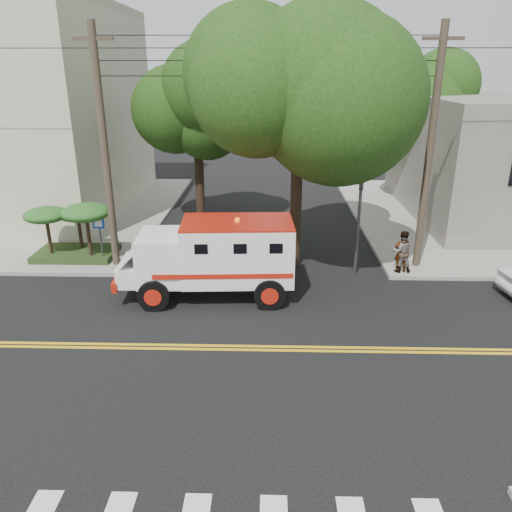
{
  "coord_description": "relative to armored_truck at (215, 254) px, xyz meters",
  "views": [
    {
      "loc": [
        0.47,
        -12.32,
        7.5
      ],
      "look_at": [
        0.04,
        3.19,
        1.6
      ],
      "focal_mm": 35.0,
      "sensor_mm": 36.0,
      "label": 1
    }
  ],
  "objects": [
    {
      "name": "pedestrian_a",
      "position": [
        6.86,
        2.04,
        -0.62
      ],
      "size": [
        0.57,
        0.38,
        1.54
      ],
      "primitive_type": "imported",
      "rotation": [
        0.0,
        0.0,
        3.11
      ],
      "color": "gray",
      "rests_on": "sidewalk_ne"
    },
    {
      "name": "tree_main",
      "position": [
        3.3,
        2.74,
        5.66
      ],
      "size": [
        6.08,
        5.7,
        9.85
      ],
      "color": "black",
      "rests_on": "ground"
    },
    {
      "name": "accessibility_sign",
      "position": [
        -4.84,
        2.71,
        -0.17
      ],
      "size": [
        0.45,
        0.1,
        2.02
      ],
      "color": "#3F3F42",
      "rests_on": "ground"
    },
    {
      "name": "utility_pole_left",
      "position": [
        -4.24,
        2.54,
        2.96
      ],
      "size": [
        0.28,
        0.28,
        9.0
      ],
      "primitive_type": "cylinder",
      "color": "#382D23",
      "rests_on": "ground"
    },
    {
      "name": "armored_truck",
      "position": [
        0.0,
        0.0,
        0.0
      ],
      "size": [
        6.06,
        2.68,
        2.71
      ],
      "rotation": [
        0.0,
        0.0,
        0.05
      ],
      "color": "white",
      "rests_on": "ground"
    },
    {
      "name": "utility_pole_right",
      "position": [
        7.66,
        2.74,
        2.96
      ],
      "size": [
        0.28,
        0.28,
        9.0
      ],
      "primitive_type": "cylinder",
      "color": "#382D23",
      "rests_on": "ground"
    },
    {
      "name": "palm_planter",
      "position": [
        -6.07,
        3.16,
        0.11
      ],
      "size": [
        3.52,
        2.63,
        2.36
      ],
      "color": "#1E3314",
      "rests_on": "sidewalk_nw"
    },
    {
      "name": "ground",
      "position": [
        1.36,
        -3.46,
        -1.54
      ],
      "size": [
        100.0,
        100.0,
        0.0
      ],
      "primitive_type": "plane",
      "color": "black",
      "rests_on": "ground"
    },
    {
      "name": "tree_left",
      "position": [
        -1.32,
        8.32,
        4.19
      ],
      "size": [
        4.48,
        4.2,
        7.7
      ],
      "color": "black",
      "rests_on": "ground"
    },
    {
      "name": "sidewalk_nw",
      "position": [
        -12.14,
        10.04,
        -1.47
      ],
      "size": [
        17.0,
        17.0,
        0.15
      ],
      "primitive_type": "cube",
      "color": "gray",
      "rests_on": "ground"
    },
    {
      "name": "pedestrian_b",
      "position": [
        6.86,
        2.04,
        -0.58
      ],
      "size": [
        0.8,
        0.63,
        1.63
      ],
      "primitive_type": "imported",
      "rotation": [
        0.0,
        0.0,
        3.13
      ],
      "color": "gray",
      "rests_on": "sidewalk_ne"
    },
    {
      "name": "tree_right",
      "position": [
        10.21,
        12.31,
        4.55
      ],
      "size": [
        4.8,
        4.5,
        8.2
      ],
      "color": "black",
      "rests_on": "ground"
    },
    {
      "name": "traffic_signal",
      "position": [
        5.16,
        2.14,
        0.69
      ],
      "size": [
        0.15,
        0.18,
        3.6
      ],
      "color": "#3F3F42",
      "rests_on": "ground"
    }
  ]
}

